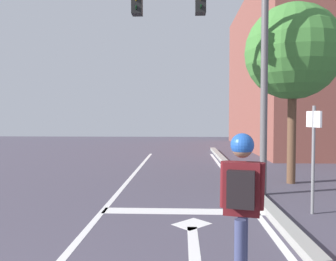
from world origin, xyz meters
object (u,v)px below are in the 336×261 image
object	(u,v)px
street_sign_post	(314,143)
roadside_tree	(293,52)
skater	(242,192)
traffic_signal_mast	(214,35)

from	to	relation	value
street_sign_post	roadside_tree	distance (m)	3.74
skater	street_sign_post	bearing A→B (deg)	58.54
skater	traffic_signal_mast	bearing A→B (deg)	88.30
traffic_signal_mast	street_sign_post	size ratio (longest dim) A/B	2.64
skater	roadside_tree	xyz separation A→B (m)	(2.38, 5.98, 2.49)
traffic_signal_mast	street_sign_post	distance (m)	3.32
skater	traffic_signal_mast	distance (m)	5.29
traffic_signal_mast	street_sign_post	world-z (taller)	traffic_signal_mast
street_sign_post	roadside_tree	bearing A→B (deg)	79.74
traffic_signal_mast	street_sign_post	bearing A→B (deg)	-42.34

